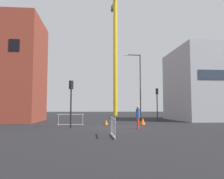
# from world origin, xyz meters

# --- Properties ---
(ground) EXTENTS (160.00, 160.00, 0.00)m
(ground) POSITION_xyz_m (0.00, 0.00, 0.00)
(ground) COLOR black
(office_block) EXTENTS (11.03, 10.14, 9.56)m
(office_block) POSITION_xyz_m (14.49, 10.28, 4.78)
(office_block) COLOR #A8AAB2
(office_block) RESTS_ON ground
(construction_crane) EXTENTS (1.32, 17.62, 27.47)m
(construction_crane) POSITION_xyz_m (3.07, 30.45, 17.77)
(construction_crane) COLOR yellow
(construction_crane) RESTS_ON ground
(streetlamp_tall) EXTENTS (2.19, 0.35, 8.68)m
(streetlamp_tall) POSITION_xyz_m (3.90, 9.70, 5.08)
(streetlamp_tall) COLOR #2D2D30
(streetlamp_tall) RESTS_ON ground
(traffic_light_near) EXTENTS (0.35, 0.38, 4.00)m
(traffic_light_near) POSITION_xyz_m (5.67, 7.43, 2.69)
(traffic_light_near) COLOR #232326
(traffic_light_near) RESTS_ON ground
(traffic_light_verge) EXTENTS (0.37, 0.37, 3.92)m
(traffic_light_verge) POSITION_xyz_m (-3.90, -0.26, 2.63)
(traffic_light_verge) COLOR black
(traffic_light_verge) RESTS_ON ground
(pedestrian_walking) EXTENTS (0.34, 0.34, 1.83)m
(pedestrian_walking) POSITION_xyz_m (1.49, -1.43, 1.07)
(pedestrian_walking) COLOR red
(pedestrian_walking) RESTS_ON ground
(safety_barrier_rear) EXTENTS (2.48, 0.08, 1.08)m
(safety_barrier_rear) POSITION_xyz_m (-4.15, 2.34, 0.56)
(safety_barrier_rear) COLOR #B2B5BA
(safety_barrier_rear) RESTS_ON ground
(safety_barrier_front) EXTENTS (0.07, 2.42, 1.08)m
(safety_barrier_front) POSITION_xyz_m (-0.99, -6.24, 0.56)
(safety_barrier_front) COLOR #B2B5BA
(safety_barrier_front) RESTS_ON ground
(safety_barrier_left_run) EXTENTS (0.27, 2.04, 1.08)m
(safety_barrier_left_run) POSITION_xyz_m (0.35, 5.02, 0.56)
(safety_barrier_left_run) COLOR #9EA0A5
(safety_barrier_left_run) RESTS_ON ground
(traffic_cone_on_verge) EXTENTS (0.50, 0.50, 0.50)m
(traffic_cone_on_verge) POSITION_xyz_m (-0.78, 2.68, 0.23)
(traffic_cone_on_verge) COLOR black
(traffic_cone_on_verge) RESTS_ON ground
(traffic_cone_by_barrier) EXTENTS (0.69, 0.69, 0.70)m
(traffic_cone_by_barrier) POSITION_xyz_m (2.76, 2.50, 0.33)
(traffic_cone_by_barrier) COLOR black
(traffic_cone_by_barrier) RESTS_ON ground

